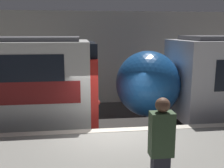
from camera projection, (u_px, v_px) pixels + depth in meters
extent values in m
plane|color=#33302D|center=(113.00, 161.00, 7.95)|extent=(120.00, 120.00, 0.00)
cube|color=beige|center=(114.00, 130.00, 7.59)|extent=(40.00, 0.30, 0.01)
cube|color=#9E998E|center=(97.00, 58.00, 14.01)|extent=(50.00, 0.15, 4.90)
ellipsoid|color=#195199|center=(148.00, 83.00, 10.02)|extent=(2.42, 2.74, 2.49)
sphere|color=#F2EFCC|center=(123.00, 96.00, 9.99)|extent=(0.20, 0.20, 0.20)
cube|color=red|center=(92.00, 87.00, 9.78)|extent=(0.25, 2.91, 2.37)
cube|color=black|center=(92.00, 55.00, 9.55)|extent=(0.25, 2.62, 0.95)
sphere|color=#EA4C42|center=(98.00, 103.00, 9.23)|extent=(0.18, 0.18, 0.18)
sphere|color=#EA4C42|center=(95.00, 94.00, 10.53)|extent=(0.18, 0.18, 0.18)
cube|color=#3D5638|center=(162.00, 134.00, 4.18)|extent=(0.38, 0.24, 0.73)
sphere|color=brown|center=(163.00, 105.00, 4.08)|extent=(0.24, 0.24, 0.24)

